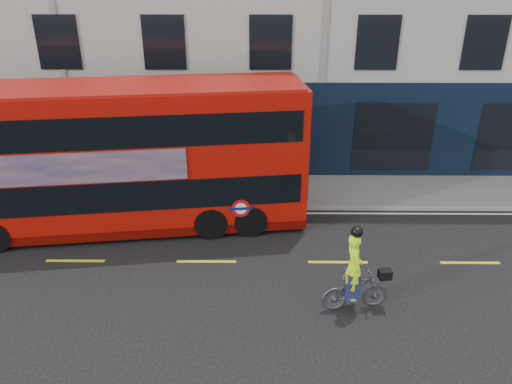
{
  "coord_description": "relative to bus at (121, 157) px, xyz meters",
  "views": [
    {
      "loc": [
        -2.38,
        -11.3,
        8.36
      ],
      "look_at": [
        -2.5,
        2.3,
        1.97
      ],
      "focal_mm": 35.0,
      "sensor_mm": 36.0,
      "label": 1
    }
  ],
  "objects": [
    {
      "name": "ground",
      "position": [
        6.9,
        -3.8,
        -2.49
      ],
      "size": [
        120.0,
        120.0,
        0.0
      ],
      "primitive_type": "plane",
      "color": "black",
      "rests_on": "ground"
    },
    {
      "name": "pavement",
      "position": [
        6.9,
        2.7,
        -2.43
      ],
      "size": [
        60.0,
        3.0,
        0.12
      ],
      "primitive_type": "cube",
      "color": "slate",
      "rests_on": "ground"
    },
    {
      "name": "lane_dashes",
      "position": [
        6.9,
        -2.3,
        -2.49
      ],
      "size": [
        58.0,
        0.12,
        0.01
      ],
      "primitive_type": null,
      "color": "gold",
      "rests_on": "ground"
    },
    {
      "name": "bus",
      "position": [
        0.0,
        0.0,
        0.0
      ],
      "size": [
        12.27,
        4.3,
        4.86
      ],
      "rotation": [
        0.0,
        0.0,
        0.13
      ],
      "color": "#A90E06",
      "rests_on": "ground"
    },
    {
      "name": "kerb",
      "position": [
        6.9,
        1.2,
        -2.42
      ],
      "size": [
        60.0,
        0.12,
        0.13
      ],
      "primitive_type": "cube",
      "color": "gray",
      "rests_on": "ground"
    },
    {
      "name": "road_edge_line",
      "position": [
        6.9,
        0.9,
        -2.49
      ],
      "size": [
        58.0,
        0.1,
        0.01
      ],
      "primitive_type": "cube",
      "color": "silver",
      "rests_on": "ground"
    },
    {
      "name": "cyclist",
      "position": [
        6.98,
        -4.49,
        -1.66
      ],
      "size": [
        1.84,
        0.77,
        2.46
      ],
      "rotation": [
        0.0,
        0.0,
        0.15
      ],
      "color": "#494B4E",
      "rests_on": "ground"
    }
  ]
}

